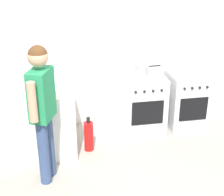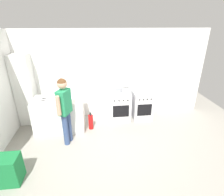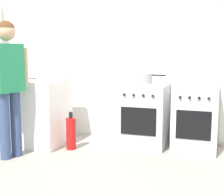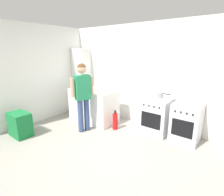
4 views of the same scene
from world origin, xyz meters
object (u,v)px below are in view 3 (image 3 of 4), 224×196
oven_left (144,115)px  oven_right (195,118)px  knife_paring (2,78)px  fire_extinguisher (71,133)px  pot (145,78)px  knife_utility (28,79)px  person (8,77)px

oven_left → oven_right: same height
knife_paring → fire_extinguisher: (1.17, -0.19, -0.69)m
oven_right → pot: bearing=173.5°
oven_left → fire_extinguisher: bearing=-151.2°
fire_extinguisher → knife_utility: bearing=169.8°
oven_left → knife_utility: bearing=-167.4°
knife_paring → fire_extinguisher: knife_paring is taller
knife_utility → oven_left: bearing=12.6°
oven_right → fire_extinguisher: bearing=-163.0°
oven_right → fire_extinguisher: (-1.56, -0.48, -0.21)m
pot → oven_right: bearing=-6.5°
pot → knife_utility: 1.63m
oven_right → knife_paring: 2.79m
oven_right → pot: (-0.70, 0.08, 0.49)m
oven_right → knife_paring: (-2.73, -0.29, 0.48)m
pot → fire_extinguisher: size_ratio=0.77×
pot → person: person is taller
knife_utility → fire_extinguisher: knife_utility is taller
oven_left → person: size_ratio=0.51×
knife_utility → knife_paring: size_ratio=1.17×
oven_left → knife_paring: size_ratio=4.02×
oven_right → fire_extinguisher: oven_right is taller
knife_utility → fire_extinguisher: size_ratio=0.49×
person → fire_extinguisher: 1.09m
oven_right → fire_extinguisher: 1.65m
oven_right → person: person is taller
knife_utility → person: (0.15, -0.66, 0.09)m
knife_utility → person: person is taller
oven_left → fire_extinguisher: size_ratio=1.70×
pot → knife_paring: (-2.03, -0.37, -0.01)m
person → oven_left: bearing=35.4°
pot → person: size_ratio=0.23×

